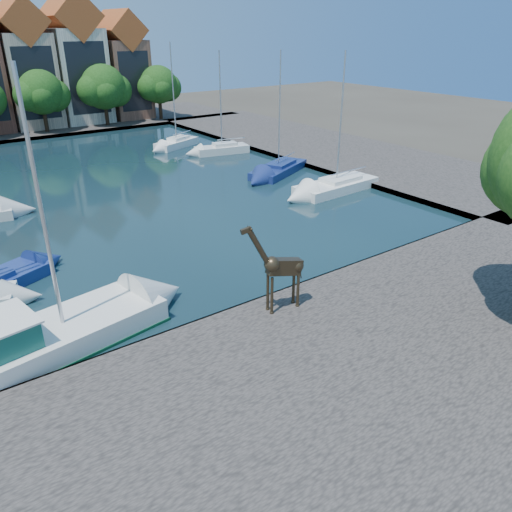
{
  "coord_description": "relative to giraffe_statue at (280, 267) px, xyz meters",
  "views": [
    {
      "loc": [
        -14.37,
        -17.45,
        12.78
      ],
      "look_at": [
        -2.04,
        -0.49,
        3.08
      ],
      "focal_mm": 35.0,
      "sensor_mm": 36.0,
      "label": 1
    }
  ],
  "objects": [
    {
      "name": "far_tree_far_east",
      "position": [
        19.5,
        51.96,
        2.37
      ],
      "size": [
        6.76,
        5.2,
        7.36
      ],
      "color": "#332114",
      "rests_on": "far_quay"
    },
    {
      "name": "sailboat_right_c",
      "position": [
        15.97,
        30.17,
        -2.0
      ],
      "size": [
        6.06,
        3.17,
        10.49
      ],
      "color": "silver",
      "rests_on": "water_basin"
    },
    {
      "name": "far_quay",
      "position": [
        1.4,
        57.47,
        -2.46
      ],
      "size": [
        60.0,
        16.0,
        0.5
      ],
      "primitive_type": "cube",
      "color": "#4F4844",
      "rests_on": "ground"
    },
    {
      "name": "giraffe_statue",
      "position": [
        0.0,
        0.0,
        0.0
      ],
      "size": [
        3.15,
        0.77,
        4.5
      ],
      "color": "#34291A",
      "rests_on": "near_quay"
    },
    {
      "name": "far_tree_mid_east",
      "position": [
        3.5,
        51.96,
        2.42
      ],
      "size": [
        7.02,
        5.4,
        7.52
      ],
      "color": "#332114",
      "rests_on": "far_quay"
    },
    {
      "name": "motorsailer",
      "position": [
        -10.64,
        3.4,
        -1.74
      ],
      "size": [
        11.64,
        5.15,
        11.61
      ],
      "color": "silver",
      "rests_on": "water_basin"
    },
    {
      "name": "right_quay",
      "position": [
        26.4,
        25.47,
        -2.46
      ],
      "size": [
        14.0,
        52.0,
        0.5
      ],
      "primitive_type": "cube",
      "color": "#4F4844",
      "rests_on": "ground"
    },
    {
      "name": "sailboat_right_d",
      "position": [
        13.4,
        35.83,
        -1.99
      ],
      "size": [
        6.03,
        4.06,
        11.17
      ],
      "color": "white",
      "rests_on": "water_basin"
    },
    {
      "name": "townhouse_east_end",
      "position": [
        16.4,
        57.45,
        4.4
      ],
      "size": [
        5.44,
        9.18,
        14.43
      ],
      "color": "brown",
      "rests_on": "far_quay"
    },
    {
      "name": "sailboat_right_b",
      "position": [
        15.92,
        20.14,
        -2.1
      ],
      "size": [
        7.7,
        5.39,
        10.87
      ],
      "color": "navy",
      "rests_on": "water_basin"
    },
    {
      "name": "townhouse_east_inner",
      "position": [
        3.4,
        57.45,
        5.02
      ],
      "size": [
        5.94,
        9.18,
        15.79
      ],
      "color": "tan",
      "rests_on": "far_quay"
    },
    {
      "name": "water_basin",
      "position": [
        1.4,
        25.47,
        -2.67
      ],
      "size": [
        38.0,
        50.0,
        0.08
      ],
      "primitive_type": "cube",
      "color": "black",
      "rests_on": "ground"
    },
    {
      "name": "ground",
      "position": [
        1.4,
        1.47,
        -2.71
      ],
      "size": [
        160.0,
        160.0,
        0.0
      ],
      "primitive_type": "plane",
      "color": "#38332B",
      "rests_on": "ground"
    },
    {
      "name": "townhouse_east_mid",
      "position": [
        9.9,
        57.45,
        5.39
      ],
      "size": [
        6.43,
        9.18,
        16.65
      ],
      "color": "beige",
      "rests_on": "far_quay"
    },
    {
      "name": "far_tree_east",
      "position": [
        11.51,
        51.96,
        2.53
      ],
      "size": [
        7.54,
        5.8,
        7.84
      ],
      "color": "#332114",
      "rests_on": "far_quay"
    },
    {
      "name": "sailboat_right_a",
      "position": [
        16.4,
        12.9,
        -2.03
      ],
      "size": [
        7.93,
        3.14,
        11.04
      ],
      "color": "white",
      "rests_on": "water_basin"
    },
    {
      "name": "near_quay",
      "position": [
        1.4,
        -5.53,
        -2.46
      ],
      "size": [
        50.0,
        14.0,
        0.5
      ],
      "primitive_type": "cube",
      "color": "#4F4844",
      "rests_on": "ground"
    }
  ]
}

